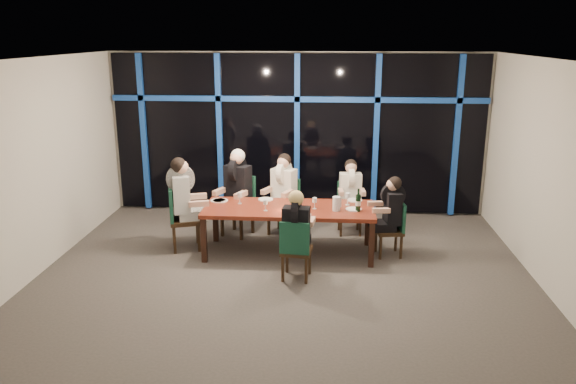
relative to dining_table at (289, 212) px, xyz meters
name	(u,v)px	position (x,y,z in m)	size (l,w,h in m)	color
room	(285,134)	(0.00, -0.80, 1.34)	(7.04, 7.00, 3.02)	#524D48
window_wall	(298,132)	(0.01, 2.13, 0.87)	(6.86, 0.43, 2.94)	black
dining_table	(289,212)	(0.00, 0.00, 0.00)	(2.60, 1.00, 0.75)	maroon
chair_far_left	(240,202)	(-0.90, 0.85, -0.12)	(0.61, 0.61, 1.01)	#301D10
chair_far_mid	(285,203)	(-0.13, 0.95, -0.15)	(0.58, 0.58, 0.95)	#301D10
chair_far_right	(349,204)	(0.96, 1.06, -0.19)	(0.44, 0.44, 0.88)	#301D10
chair_end_left	(179,215)	(-1.73, 0.06, -0.12)	(0.59, 0.59, 1.01)	#301D10
chair_end_right	(394,226)	(1.61, 0.04, -0.20)	(0.45, 0.45, 0.85)	#301D10
chair_near_mid	(296,247)	(0.16, -0.99, -0.19)	(0.45, 0.45, 0.88)	#301D10
diner_far_left	(237,180)	(-0.93, 0.77, 0.28)	(0.63, 0.69, 0.98)	black
diner_far_mid	(283,183)	(-0.17, 0.88, 0.22)	(0.60, 0.65, 0.92)	white
diner_far_right	(351,186)	(0.97, 0.99, 0.16)	(0.46, 0.56, 0.85)	white
diner_end_left	(184,190)	(-1.65, 0.08, 0.28)	(0.69, 0.60, 0.99)	black
diner_end_right	(391,205)	(1.54, 0.03, 0.14)	(0.56, 0.46, 0.83)	black
diner_near_mid	(297,221)	(0.17, -0.92, 0.16)	(0.46, 0.57, 0.86)	black
plate_far_left	(218,201)	(-1.15, 0.25, 0.08)	(0.24, 0.24, 0.01)	white
plate_far_mid	(266,199)	(-0.40, 0.37, 0.08)	(0.24, 0.24, 0.01)	white
plate_far_right	(355,200)	(1.02, 0.42, 0.08)	(0.24, 0.24, 0.01)	white
plate_end_left	(220,201)	(-1.11, 0.25, 0.08)	(0.24, 0.24, 0.01)	white
plate_end_right	(354,209)	(0.98, -0.05, 0.08)	(0.24, 0.24, 0.01)	white
plate_near_mid	(303,214)	(0.23, -0.36, 0.08)	(0.24, 0.24, 0.01)	white
wine_bottle	(358,203)	(1.04, -0.12, 0.20)	(0.08, 0.08, 0.35)	black
water_pitcher	(336,204)	(0.72, -0.12, 0.18)	(0.13, 0.12, 0.22)	silver
tea_light	(286,210)	(-0.02, -0.18, 0.08)	(0.05, 0.05, 0.03)	#F0A548
wine_glass_a	(265,203)	(-0.34, -0.19, 0.19)	(0.07, 0.07, 0.17)	silver
wine_glass_b	(295,199)	(0.09, 0.03, 0.19)	(0.07, 0.07, 0.17)	white
wine_glass_c	(315,201)	(0.39, -0.04, 0.19)	(0.07, 0.07, 0.17)	silver
wine_glass_d	(240,196)	(-0.78, 0.14, 0.20)	(0.07, 0.07, 0.18)	silver
wine_glass_e	(348,196)	(0.90, 0.19, 0.21)	(0.07, 0.07, 0.19)	white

